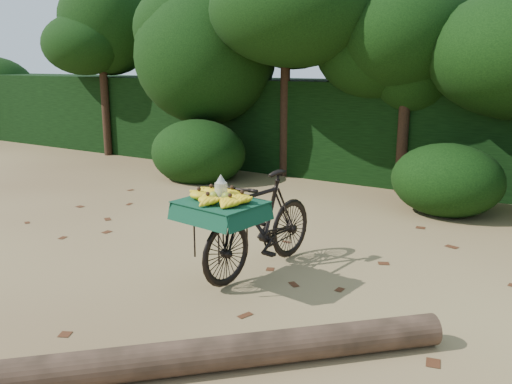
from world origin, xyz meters
The scene contains 7 objects.
ground centered at (0.00, 0.00, 0.00)m, with size 80.00×80.00×0.00m, color tan.
vendor_bicycle centered at (0.38, 1.00, 0.54)m, with size 0.84×1.84×1.05m.
fallen_log centered at (1.13, -0.74, 0.12)m, with size 0.24×0.24×3.39m, color brown.
hedge_backdrop centered at (0.00, 6.30, 0.90)m, with size 26.00×1.80×1.80m, color black.
tree_row centered at (-0.65, 5.50, 2.00)m, with size 14.50×2.00×4.00m, color black, non-canonical shape.
bush_clumps centered at (0.50, 4.30, 0.45)m, with size 8.80×1.70×0.90m, color black, non-canonical shape.
leaf_litter centered at (0.00, 0.65, 0.01)m, with size 7.00×7.30×0.01m, color #4A2613, non-canonical shape.
Camera 1 is at (3.21, -3.55, 2.15)m, focal length 38.00 mm.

